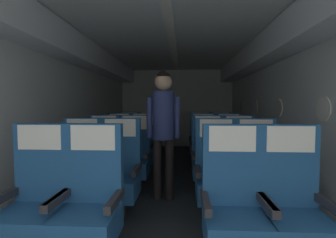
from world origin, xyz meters
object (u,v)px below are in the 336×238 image
seat_b_left_aisle (119,174)px  seat_e_right_window (200,142)px  seat_b_right_aisle (257,177)px  seat_d_left_window (118,148)px  seat_b_left_window (80,174)px  seat_d_right_window (204,149)px  seat_a_right_aisle (294,210)px  seat_b_right_window (216,176)px  seat_c_right_window (208,159)px  seat_d_left_aisle (142,148)px  seat_c_left_aisle (134,158)px  flight_attendant (163,120)px  seat_c_right_aisle (240,160)px  seat_a_right_window (234,209)px  seat_c_left_window (103,158)px  seat_e_left_aisle (149,141)px  seat_a_left_window (35,204)px  seat_d_right_aisle (229,149)px  seat_a_left_aisle (90,206)px  seat_e_left_window (129,141)px  seat_e_right_aisle (221,142)px

seat_b_left_aisle → seat_e_right_window: bearing=66.8°
seat_b_right_aisle → seat_d_left_window: same height
seat_e_right_window → seat_b_left_window: bearing=-121.3°
seat_b_right_aisle → seat_d_right_window: (-0.43, 1.71, 0.00)m
seat_a_right_aisle → seat_b_right_window: bearing=117.4°
seat_c_right_window → seat_d_left_aisle: same height
seat_b_right_aisle → seat_c_left_aisle: same height
seat_d_left_window → flight_attendant: flight_attendant is taller
seat_c_right_aisle → seat_e_right_window: (-0.43, 1.72, 0.00)m
seat_a_right_window → seat_c_left_window: (-1.56, 1.72, 0.00)m
seat_c_right_window → seat_e_left_aisle: size_ratio=1.00×
seat_b_left_window → seat_d_left_aisle: same height
seat_a_right_aisle → seat_b_right_aisle: same height
seat_a_left_window → seat_d_right_aisle: 3.24m
seat_b_left_aisle → seat_d_right_window: 2.03m
seat_d_right_aisle → seat_d_left_aisle: bearing=179.5°
seat_c_right_window → seat_d_left_window: 1.76m
seat_a_left_aisle → seat_e_left_window: 3.47m
seat_b_right_window → seat_e_right_aisle: same height
seat_a_right_window → flight_attendant: 1.60m
seat_c_right_window → seat_d_right_window: same height
seat_e_right_aisle → seat_d_left_window: bearing=-157.2°
seat_d_right_window → seat_e_right_aisle: size_ratio=1.00×
seat_b_right_aisle → seat_e_right_window: 2.60m
seat_e_right_window → seat_a_right_aisle: bearing=-82.7°
seat_d_left_window → seat_d_left_aisle: (0.44, -0.01, 0.00)m
seat_a_right_window → seat_c_right_aisle: (0.43, 1.71, 0.00)m
seat_c_right_window → seat_d_right_window: size_ratio=1.00×
seat_a_right_aisle → seat_d_left_window: (-1.99, 2.58, 0.00)m
seat_a_left_window → seat_d_left_window: (-0.01, 2.59, 0.00)m
seat_a_right_window → seat_d_right_window: 2.58m
seat_e_left_aisle → seat_e_right_aisle: size_ratio=1.00×
seat_c_left_window → seat_e_right_aisle: 2.62m
seat_c_right_aisle → seat_b_left_aisle: bearing=-151.1°
seat_b_left_window → flight_attendant: size_ratio=0.65×
seat_a_right_window → seat_b_left_window: (-1.55, 0.87, 0.00)m
seat_c_right_window → seat_c_right_aisle: bearing=-0.5°
seat_b_right_aisle → seat_d_right_aisle: bearing=89.7°
seat_c_left_aisle → seat_e_left_window: size_ratio=1.00×
seat_a_right_aisle → seat_b_right_aisle: bearing=90.5°
seat_a_left_window → seat_b_left_aisle: same height
seat_c_left_aisle → seat_e_left_window: 1.78m
seat_a_right_window → seat_c_left_aisle: same height
seat_a_right_window → seat_e_right_window: size_ratio=1.00×
seat_e_right_aisle → seat_a_right_aisle: bearing=-89.9°
seat_c_left_window → seat_c_left_aisle: bearing=-1.0°
seat_a_left_window → seat_b_right_aisle: 2.16m
seat_d_left_window → seat_e_left_window: bearing=90.0°
seat_d_left_window → seat_e_left_window: (0.00, 0.86, 0.00)m
seat_b_left_window → seat_d_right_aisle: size_ratio=1.00×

